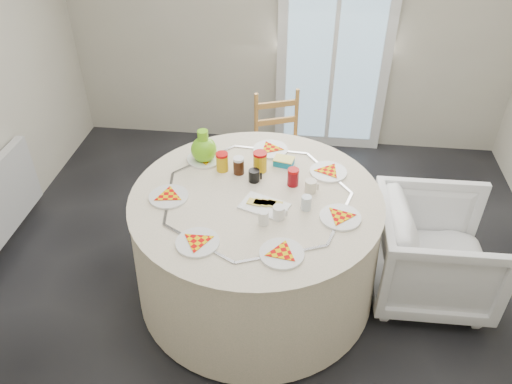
# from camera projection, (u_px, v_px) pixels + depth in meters

# --- Properties ---
(floor) EXTENTS (4.00, 4.00, 0.00)m
(floor) POSITION_uv_depth(u_px,v_px,m) (265.00, 287.00, 3.42)
(floor) COLOR black
(floor) RESTS_ON ground
(wall_back) EXTENTS (4.00, 0.02, 2.60)m
(wall_back) POSITION_uv_depth(u_px,v_px,m) (291.00, 6.00, 4.23)
(wall_back) COLOR #BCB5A3
(wall_back) RESTS_ON floor
(glass_door) EXTENTS (1.00, 0.08, 2.10)m
(glass_door) POSITION_uv_depth(u_px,v_px,m) (335.00, 39.00, 4.30)
(glass_door) COLOR silver
(glass_door) RESTS_ON floor
(table) EXTENTS (1.56, 1.56, 0.79)m
(table) POSITION_uv_depth(u_px,v_px,m) (256.00, 245.00, 3.21)
(table) COLOR beige
(table) RESTS_ON floor
(wooden_chair) EXTENTS (0.50, 0.49, 0.88)m
(wooden_chair) POSITION_uv_depth(u_px,v_px,m) (281.00, 146.00, 4.00)
(wooden_chair) COLOR olive
(wooden_chair) RESTS_ON floor
(armchair) EXTENTS (0.70, 0.75, 0.76)m
(armchair) POSITION_uv_depth(u_px,v_px,m) (436.00, 247.00, 3.17)
(armchair) COLOR white
(armchair) RESTS_ON floor
(place_settings) EXTENTS (1.36, 1.36, 0.02)m
(place_settings) POSITION_uv_depth(u_px,v_px,m) (256.00, 196.00, 2.97)
(place_settings) COLOR silver
(place_settings) RESTS_ON table
(jar_cluster) EXTENTS (0.58, 0.42, 0.15)m
(jar_cluster) POSITION_uv_depth(u_px,v_px,m) (255.00, 171.00, 3.10)
(jar_cluster) COLOR brown
(jar_cluster) RESTS_ON table
(butter_tub) EXTENTS (0.14, 0.12, 0.05)m
(butter_tub) POSITION_uv_depth(u_px,v_px,m) (284.00, 163.00, 3.23)
(butter_tub) COLOR #0A709B
(butter_tub) RESTS_ON table
(green_pitcher) EXTENTS (0.18, 0.18, 0.22)m
(green_pitcher) POSITION_uv_depth(u_px,v_px,m) (204.00, 148.00, 3.22)
(green_pitcher) COLOR #69C317
(green_pitcher) RESTS_ON table
(cheese_platter) EXTENTS (0.31, 0.26, 0.03)m
(cheese_platter) POSITION_uv_depth(u_px,v_px,m) (264.00, 207.00, 2.89)
(cheese_platter) COLOR white
(cheese_platter) RESTS_ON table
(mugs_glasses) EXTENTS (0.63, 0.63, 0.10)m
(mugs_glasses) POSITION_uv_depth(u_px,v_px,m) (282.00, 189.00, 2.96)
(mugs_glasses) COLOR gray
(mugs_glasses) RESTS_ON table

